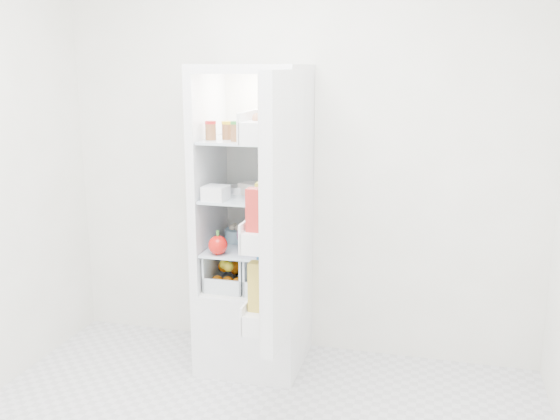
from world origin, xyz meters
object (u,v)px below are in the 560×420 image
(mushroom_bowl, at_px, (238,235))
(fridge_door, at_px, (277,214))
(red_cabbage, at_px, (253,235))
(refrigerator, at_px, (256,256))

(mushroom_bowl, distance_m, fridge_door, 0.83)
(red_cabbage, bearing_deg, mushroom_bowl, 130.62)
(refrigerator, bearing_deg, fridge_door, -64.77)
(refrigerator, xyz_separation_m, fridge_door, (0.30, -0.64, 0.43))
(refrigerator, height_order, fridge_door, refrigerator)
(mushroom_bowl, bearing_deg, refrigerator, -7.12)
(red_cabbage, bearing_deg, fridge_door, -60.47)
(mushroom_bowl, xyz_separation_m, fridge_door, (0.42, -0.65, 0.31))
(mushroom_bowl, relative_size, fridge_door, 0.12)
(red_cabbage, bearing_deg, refrigerator, 99.87)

